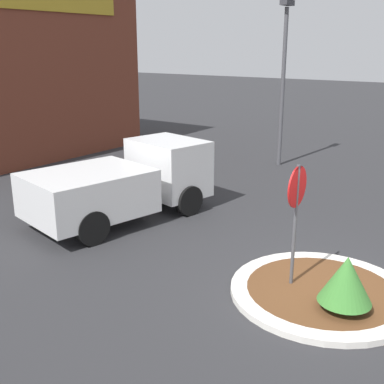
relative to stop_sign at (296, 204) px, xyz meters
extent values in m
plane|color=#2D2D30|center=(0.11, -0.60, -1.81)|extent=(120.00, 120.00, 0.00)
cylinder|color=silver|center=(0.11, -0.60, -1.75)|extent=(3.58, 3.58, 0.12)
cylinder|color=brown|center=(0.11, -0.60, -1.75)|extent=(2.93, 2.93, 0.12)
cylinder|color=#4C4C51|center=(0.00, 0.00, -0.52)|extent=(0.07, 0.07, 2.57)
cylinder|color=#B71414|center=(0.00, 0.00, 0.34)|extent=(0.81, 0.03, 0.81)
cylinder|color=brown|center=(-0.39, -1.20, -1.60)|extent=(0.08, 0.08, 0.16)
cone|color=#3D7F33|center=(-0.39, -1.20, -1.09)|extent=(0.97, 0.97, 0.87)
cube|color=silver|center=(2.77, 5.30, -0.60)|extent=(2.07, 2.52, 1.64)
cube|color=silver|center=(0.03, 5.87, -0.83)|extent=(3.52, 2.93, 1.16)
cube|color=black|center=(3.33, 5.18, -0.31)|extent=(0.45, 1.96, 0.57)
cylinder|color=black|center=(2.83, 6.38, -1.37)|extent=(0.91, 0.43, 0.88)
cylinder|color=black|center=(2.39, 4.27, -1.37)|extent=(0.91, 0.43, 0.88)
cylinder|color=black|center=(-0.30, 7.04, -1.37)|extent=(0.91, 0.43, 0.88)
cylinder|color=black|center=(-0.74, 4.93, -1.37)|extent=(0.91, 0.43, 0.88)
cube|color=brown|center=(4.62, 15.72, 1.82)|extent=(10.46, 6.00, 7.26)
cylinder|color=#4C4C51|center=(9.55, 4.86, 1.25)|extent=(0.16, 0.16, 6.11)
cube|color=#38383D|center=(9.55, 4.86, 4.45)|extent=(0.70, 0.30, 0.20)
camera|label=1|loc=(-8.28, -3.45, 2.90)|focal=45.00mm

